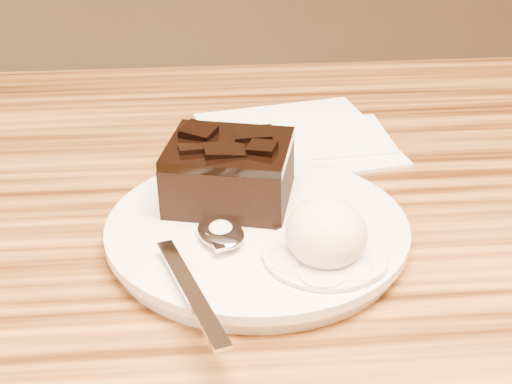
{
  "coord_description": "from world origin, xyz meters",
  "views": [
    {
      "loc": [
        -0.01,
        -0.5,
        1.08
      ],
      "look_at": [
        0.04,
        0.01,
        0.79
      ],
      "focal_mm": 56.13,
      "sensor_mm": 36.0,
      "label": 1
    }
  ],
  "objects": [
    {
      "name": "crumb_a",
      "position": [
        0.1,
        -0.03,
        0.77
      ],
      "size": [
        0.01,
        0.01,
        0.0
      ],
      "primitive_type": "cube",
      "rotation": [
        0.0,
        0.0,
        1.47
      ],
      "color": "black",
      "rests_on": "plate"
    },
    {
      "name": "napkin",
      "position": [
        0.09,
        0.18,
        0.75
      ],
      "size": [
        0.19,
        0.19,
        0.01
      ],
      "primitive_type": "cube",
      "rotation": [
        0.0,
        0.0,
        0.2
      ],
      "color": "white",
      "rests_on": "dining_table"
    },
    {
      "name": "melt_puddle",
      "position": [
        0.08,
        -0.05,
        0.77
      ],
      "size": [
        0.09,
        0.09,
        0.0
      ],
      "primitive_type": "cylinder",
      "color": "silver",
      "rests_on": "plate"
    },
    {
      "name": "spoon",
      "position": [
        0.01,
        -0.02,
        0.77
      ],
      "size": [
        0.09,
        0.18,
        0.01
      ],
      "primitive_type": null,
      "rotation": [
        0.0,
        0.0,
        0.3
      ],
      "color": "silver",
      "rests_on": "plate"
    },
    {
      "name": "ice_cream_scoop",
      "position": [
        0.08,
        -0.05,
        0.79
      ],
      "size": [
        0.06,
        0.06,
        0.05
      ],
      "primitive_type": "ellipsoid",
      "color": "white",
      "rests_on": "plate"
    },
    {
      "name": "brownie",
      "position": [
        0.02,
        0.04,
        0.79
      ],
      "size": [
        0.11,
        0.1,
        0.04
      ],
      "primitive_type": "cube",
      "rotation": [
        0.0,
        0.0,
        -0.25
      ],
      "color": "black",
      "rests_on": "plate"
    },
    {
      "name": "plate",
      "position": [
        0.04,
        0.0,
        0.76
      ],
      "size": [
        0.23,
        0.23,
        0.02
      ],
      "primitive_type": "cylinder",
      "color": "silver",
      "rests_on": "dining_table"
    },
    {
      "name": "crumb_b",
      "position": [
        0.05,
        -0.01,
        0.77
      ],
      "size": [
        0.01,
        0.01,
        0.0
      ],
      "primitive_type": "cube",
      "rotation": [
        0.0,
        0.0,
        1.02
      ],
      "color": "black",
      "rests_on": "plate"
    }
  ]
}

